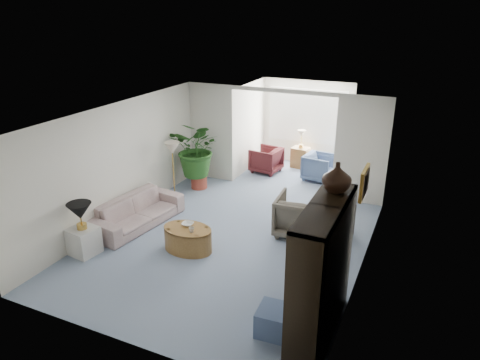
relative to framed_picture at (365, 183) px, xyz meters
The scene contains 26 objects.
floor 2.99m from the framed_picture, behind, with size 6.00×6.00×0.00m, color #8190AB.
sunroom_floor 5.16m from the framed_picture, 120.36° to the left, with size 2.60×2.60×0.00m, color #8190AB.
back_pier_left 5.37m from the framed_picture, 144.59° to the left, with size 1.20×0.12×2.50m, color silver.
back_pier_right 3.18m from the framed_picture, 100.24° to the left, with size 1.20×0.12×2.50m, color silver.
back_header 4.03m from the framed_picture, 128.43° to the left, with size 2.60×0.12×0.10m, color silver.
window_pane 5.83m from the framed_picture, 114.98° to the left, with size 2.20×0.02×1.50m, color white.
window_blinds 5.81m from the framed_picture, 115.11° to the left, with size 2.20×0.02×1.50m, color white.
framed_picture is the anchor object (origin of this frame).
sofa 4.71m from the framed_picture, behind, with size 2.08×0.81×0.61m, color beige.
end_table 5.08m from the framed_picture, 164.37° to the right, with size 0.47×0.47×0.51m, color silver.
table_lamp 4.95m from the framed_picture, 164.37° to the right, with size 0.44×0.44×0.30m, color black.
floor_lamp 4.81m from the framed_picture, 161.37° to the left, with size 0.36×0.36×0.28m, color beige.
coffee_table 3.39m from the framed_picture, behind, with size 0.95×0.95×0.45m, color olive.
coffee_bowl 3.32m from the framed_picture, behind, with size 0.22×0.22×0.05m, color silver.
coffee_cup 3.16m from the framed_picture, 169.90° to the right, with size 0.10×0.10×0.09m, color #BEB6A6.
wingback_chair 2.12m from the framed_picture, 142.12° to the left, with size 0.87×0.90×0.82m, color #5B5548.
side_table_dark 2.01m from the framed_picture, 115.14° to the left, with size 0.55×0.44×0.66m, color black.
entertainment_cabinet 1.77m from the framed_picture, 98.17° to the right, with size 0.47×1.75×1.94m, color black.
cabinet_urn 1.21m from the framed_picture, 101.80° to the right, with size 0.39×0.39×0.41m, color black.
ottoman 2.52m from the framed_picture, 112.18° to the right, with size 0.48×0.48×0.38m, color slate.
plant_pot 5.16m from the framed_picture, 151.58° to the left, with size 0.40×0.40×0.32m, color #963A2B.
house_plant 4.98m from the framed_picture, 151.58° to the left, with size 1.28×1.11×1.42m, color #23531C.
sunroom_chair_blue 4.67m from the framed_picture, 112.63° to the left, with size 0.75×0.77×0.70m, color slate.
sunroom_chair_maroon 5.41m from the framed_picture, 127.96° to the left, with size 0.74×0.76×0.69m, color #521C1F.
sunroom_table 5.65m from the framed_picture, 116.86° to the left, with size 0.47×0.37×0.57m, color olive.
shelf_clutter 1.87m from the framed_picture, 99.11° to the right, with size 0.30×1.15×1.06m.
Camera 1 is at (3.30, -6.71, 4.25)m, focal length 32.96 mm.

